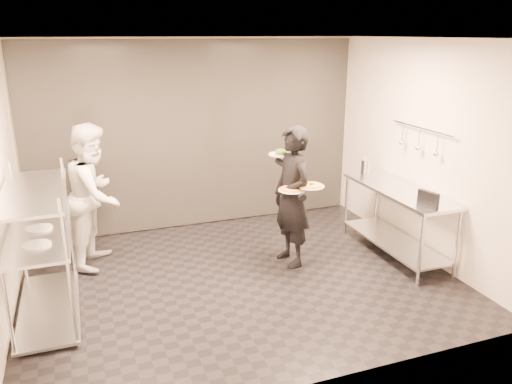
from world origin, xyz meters
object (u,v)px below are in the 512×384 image
object	(u,v)px
pass_rack	(41,246)
pizza_plate_near	(292,189)
bottle_green	(364,166)
bottle_dark	(363,167)
waiter	(292,197)
prep_counter	(397,210)
bottle_clear	(369,167)
chef	(95,195)
pizza_plate_far	(311,186)
salad_plate	(281,153)
pos_monitor	(428,199)

from	to	relation	value
pass_rack	pizza_plate_near	size ratio (longest dim) A/B	4.94
pass_rack	bottle_green	xyz separation A→B (m)	(4.29, 0.80, 0.27)
bottle_dark	waiter	bearing A→B (deg)	-157.41
prep_counter	bottle_clear	bearing A→B (deg)	87.01
chef	bottle_dark	xyz separation A→B (m)	(3.68, -0.30, 0.11)
waiter	bottle_green	distance (m)	1.49
prep_counter	pizza_plate_far	world-z (taller)	pizza_plate_far
pass_rack	bottle_clear	xyz separation A→B (m)	(4.37, 0.80, 0.24)
pizza_plate_near	bottle_green	bearing A→B (deg)	26.45
pizza_plate_far	bottle_clear	world-z (taller)	pizza_plate_far
pass_rack	bottle_green	world-z (taller)	pass_rack
prep_counter	bottle_green	distance (m)	0.90
chef	bottle_green	xyz separation A→B (m)	(3.69, -0.30, 0.12)
pizza_plate_near	waiter	bearing A→B (deg)	63.96
prep_counter	bottle_dark	size ratio (longest dim) A/B	9.18
pass_rack	prep_counter	world-z (taller)	pass_rack
salad_plate	pizza_plate_far	bearing A→B (deg)	-68.23
pass_rack	pizza_plate_near	distance (m)	2.85
pizza_plate_near	chef	bearing A→B (deg)	155.45
waiter	chef	xyz separation A→B (m)	(-2.32, 0.87, 0.02)
bottle_clear	waiter	bearing A→B (deg)	-158.77
prep_counter	chef	size ratio (longest dim) A/B	0.99
waiter	pass_rack	bearing A→B (deg)	-92.12
chef	bottle_clear	distance (m)	3.79
prep_counter	waiter	bearing A→B (deg)	170.57
chef	pizza_plate_near	world-z (taller)	chef
waiter	chef	size ratio (longest dim) A/B	0.98
bottle_dark	bottle_green	bearing A→B (deg)	0.00
pizza_plate_far	pos_monitor	size ratio (longest dim) A/B	1.16
pizza_plate_near	bottle_clear	xyz separation A→B (m)	(1.53, 0.72, -0.04)
pass_rack	waiter	xyz separation A→B (m)	(2.92, 0.24, 0.12)
chef	bottle_clear	size ratio (longest dim) A/B	10.05
pizza_plate_near	bottle_green	world-z (taller)	bottle_green
pizza_plate_near	bottle_green	size ratio (longest dim) A/B	1.41
salad_plate	bottle_green	size ratio (longest dim) A/B	1.32
waiter	bottle_green	bearing A→B (deg)	105.55
waiter	bottle_dark	distance (m)	1.48
waiter	salad_plate	world-z (taller)	waiter
pos_monitor	pizza_plate_far	bearing A→B (deg)	133.83
pos_monitor	pass_rack	bearing A→B (deg)	156.01
salad_plate	pass_rack	bearing A→B (deg)	-170.23
chef	bottle_clear	world-z (taller)	chef
bottle_green	bottle_dark	xyz separation A→B (m)	(-0.02, 0.00, -0.02)
pizza_plate_near	pizza_plate_far	distance (m)	0.24
pass_rack	waiter	bearing A→B (deg)	4.65
waiter	salad_plate	size ratio (longest dim) A/B	5.89
bottle_green	pass_rack	bearing A→B (deg)	-169.41
pos_monitor	bottle_dark	distance (m)	1.52
chef	pos_monitor	size ratio (longest dim) A/B	6.78
pass_rack	pizza_plate_far	size ratio (longest dim) A/B	5.12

